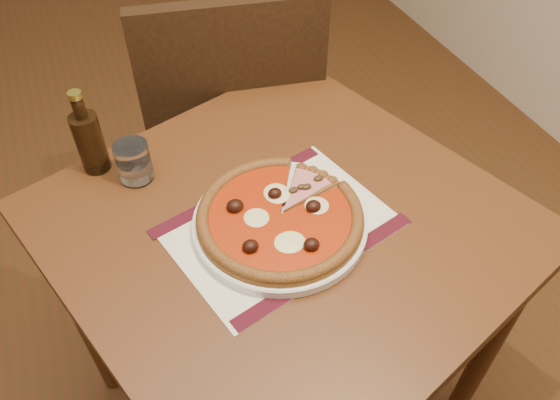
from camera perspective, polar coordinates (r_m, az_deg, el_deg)
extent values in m
cube|color=#5C2F15|center=(1.05, 0.42, -2.63)|extent=(1.01, 1.01, 0.04)
cylinder|color=#5C2F15|center=(1.42, 21.23, -13.59)|extent=(0.05, 0.05, 0.71)
cylinder|color=#5C2F15|center=(1.45, -19.93, -11.23)|extent=(0.05, 0.05, 0.71)
cylinder|color=#5C2F15|center=(1.66, 1.51, 1.58)|extent=(0.05, 0.05, 0.71)
cube|color=black|center=(1.70, -5.36, 7.69)|extent=(0.53, 0.53, 0.04)
cylinder|color=black|center=(2.03, -0.23, 6.36)|extent=(0.04, 0.04, 0.45)
cylinder|color=black|center=(2.00, -11.27, 4.73)|extent=(0.04, 0.04, 0.45)
cylinder|color=black|center=(1.75, 2.46, -1.63)|extent=(0.04, 0.04, 0.45)
cylinder|color=black|center=(1.72, -10.29, -3.64)|extent=(0.04, 0.04, 0.45)
cube|color=black|center=(1.38, -4.81, 11.03)|extent=(0.46, 0.12, 0.48)
cube|color=white|center=(1.02, 0.00, -2.79)|extent=(0.45, 0.37, 0.00)
cylinder|color=white|center=(1.01, 0.00, -2.42)|extent=(0.32, 0.32, 0.02)
cylinder|color=#986024|center=(1.00, 0.00, -1.85)|extent=(0.31, 0.31, 0.01)
torus|color=#9C5A22|center=(0.99, 0.00, -1.61)|extent=(0.31, 0.31, 0.02)
cylinder|color=#982107|center=(0.99, 0.00, -1.58)|extent=(0.26, 0.26, 0.00)
ellipsoid|color=beige|center=(1.02, -0.31, 0.64)|extent=(0.05, 0.04, 0.01)
ellipsoid|color=beige|center=(0.98, -4.59, -2.02)|extent=(0.05, 0.04, 0.01)
ellipsoid|color=beige|center=(0.96, 0.75, -3.53)|extent=(0.05, 0.04, 0.01)
ellipsoid|color=beige|center=(1.01, 4.31, -0.34)|extent=(0.05, 0.04, 0.01)
ellipsoid|color=black|center=(1.02, -0.67, 1.53)|extent=(0.03, 0.03, 0.02)
ellipsoid|color=black|center=(1.00, -5.10, -0.18)|extent=(0.03, 0.03, 0.02)
ellipsoid|color=black|center=(0.95, -1.95, -3.11)|extent=(0.03, 0.03, 0.02)
ellipsoid|color=black|center=(0.93, 3.22, -4.16)|extent=(0.03, 0.03, 0.02)
ellipsoid|color=black|center=(0.99, 3.38, -0.29)|extent=(0.03, 0.03, 0.02)
ellipsoid|color=#3E2916|center=(1.02, 2.30, 0.52)|extent=(0.02, 0.01, 0.01)
ellipsoid|color=#3E2916|center=(1.05, 3.27, 1.94)|extent=(0.02, 0.01, 0.01)
ellipsoid|color=#3E2916|center=(1.03, 1.69, 0.84)|extent=(0.02, 0.01, 0.01)
ellipsoid|color=#3E2916|center=(1.06, 2.10, 2.38)|extent=(0.02, 0.01, 0.01)
cylinder|color=white|center=(1.12, -15.03, 3.86)|extent=(0.08, 0.08, 0.08)
cylinder|color=#311D0C|center=(1.15, -19.21, 5.63)|extent=(0.06, 0.06, 0.13)
cylinder|color=#311D0C|center=(1.11, -20.23, 8.87)|extent=(0.02, 0.02, 0.06)
cylinder|color=olive|center=(1.09, -20.66, 10.23)|extent=(0.03, 0.03, 0.01)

